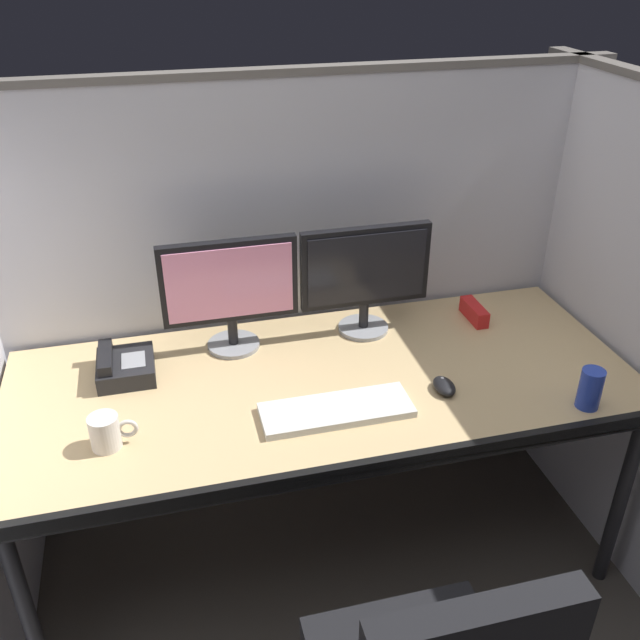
{
  "coord_description": "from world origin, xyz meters",
  "views": [
    {
      "loc": [
        -0.44,
        -1.38,
        1.94
      ],
      "look_at": [
        0.0,
        0.35,
        0.92
      ],
      "focal_mm": 38.73,
      "sensor_mm": 36.0,
      "label": 1
    }
  ],
  "objects": [
    {
      "name": "cubicle_partition_right",
      "position": [
        0.99,
        0.2,
        0.79
      ],
      "size": [
        0.06,
        1.41,
        1.57
      ],
      "color": "silver",
      "rests_on": "ground"
    },
    {
      "name": "cubicle_partition_rear",
      "position": [
        0.0,
        0.74,
        0.79
      ],
      "size": [
        2.21,
        0.06,
        1.57
      ],
      "color": "silver",
      "rests_on": "ground"
    },
    {
      "name": "keyboard_main",
      "position": [
        -0.01,
        0.13,
        0.75
      ],
      "size": [
        0.43,
        0.15,
        0.02
      ],
      "primitive_type": "cube",
      "color": "silver",
      "rests_on": "desk"
    },
    {
      "name": "coffee_mug",
      "position": [
        -0.63,
        0.14,
        0.79
      ],
      "size": [
        0.13,
        0.08,
        0.09
      ],
      "color": "silver",
      "rests_on": "desk"
    },
    {
      "name": "desk_phone",
      "position": [
        -0.59,
        0.47,
        0.77
      ],
      "size": [
        0.17,
        0.19,
        0.09
      ],
      "color": "black",
      "rests_on": "desk"
    },
    {
      "name": "computer_mouse",
      "position": [
        0.33,
        0.15,
        0.76
      ],
      "size": [
        0.06,
        0.1,
        0.04
      ],
      "color": "black",
      "rests_on": "desk"
    },
    {
      "name": "monitor_right",
      "position": [
        0.2,
        0.55,
        0.96
      ],
      "size": [
        0.43,
        0.17,
        0.37
      ],
      "color": "gray",
      "rests_on": "desk"
    },
    {
      "name": "desk",
      "position": [
        0.0,
        0.29,
        0.69
      ],
      "size": [
        1.9,
        0.8,
        0.74
      ],
      "color": "tan",
      "rests_on": "ground"
    },
    {
      "name": "soda_can",
      "position": [
        0.7,
        -0.02,
        0.8
      ],
      "size": [
        0.07,
        0.07,
        0.12
      ],
      "primitive_type": "cylinder",
      "color": "#263FB2",
      "rests_on": "desk"
    },
    {
      "name": "red_stapler",
      "position": [
        0.6,
        0.53,
        0.77
      ],
      "size": [
        0.04,
        0.15,
        0.06
      ],
      "primitive_type": "cube",
      "color": "red",
      "rests_on": "desk"
    },
    {
      "name": "ground_plane",
      "position": [
        0.0,
        0.0,
        0.0
      ],
      "size": [
        8.0,
        8.0,
        0.0
      ],
      "primitive_type": "plane",
      "color": "#423D38"
    },
    {
      "name": "monitor_left",
      "position": [
        -0.24,
        0.55,
        0.96
      ],
      "size": [
        0.43,
        0.17,
        0.37
      ],
      "color": "gray",
      "rests_on": "desk"
    }
  ]
}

